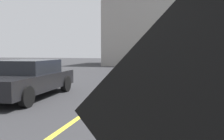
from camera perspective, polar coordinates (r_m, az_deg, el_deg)
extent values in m
cube|color=yellow|center=(5.47, -12.34, -13.87)|extent=(0.14, 36.00, 0.01)
cube|color=orange|center=(13.26, 14.80, -2.19)|extent=(1.11, 1.81, 0.45)
cylinder|color=#4C4C4C|center=(13.19, 14.87, 1.59)|extent=(0.10, 0.10, 1.30)
cube|color=black|center=(13.19, 14.97, 6.48)|extent=(1.60, 0.09, 0.95)
sphere|color=yellow|center=(13.25, 17.36, 6.42)|extent=(0.09, 0.09, 0.09)
sphere|color=yellow|center=(13.24, 16.06, 6.45)|extent=(0.09, 0.09, 0.09)
sphere|color=yellow|center=(13.23, 14.75, 6.48)|extent=(0.09, 0.09, 0.09)
sphere|color=yellow|center=(13.24, 13.44, 6.50)|extent=(0.09, 0.09, 0.09)
sphere|color=yellow|center=(13.25, 12.72, 7.29)|extent=(0.09, 0.09, 0.09)
sphere|color=yellow|center=(13.24, 12.69, 5.73)|extent=(0.09, 0.09, 0.09)
cube|color=black|center=(18.17, 15.76, 0.64)|extent=(1.87, 7.29, 0.25)
cube|color=silver|center=(20.74, 15.42, 4.06)|extent=(2.44, 2.09, 1.90)
cube|color=navy|center=(17.04, 16.08, 5.67)|extent=(2.52, 4.99, 2.89)
cylinder|color=black|center=(20.61, 12.20, 0.78)|extent=(0.30, 0.91, 0.90)
cylinder|color=black|center=(20.72, 18.53, 0.67)|extent=(0.30, 0.91, 0.90)
cylinder|color=black|center=(15.98, 12.10, -0.23)|extent=(0.30, 0.91, 0.90)
cylinder|color=black|center=(16.13, 20.25, -0.36)|extent=(0.30, 0.91, 0.90)
cube|color=black|center=(9.60, -19.40, -2.61)|extent=(2.08, 4.65, 0.60)
cube|color=black|center=(9.75, -18.78, 0.75)|extent=(1.77, 2.12, 0.50)
cylinder|color=black|center=(7.88, -19.38, -5.93)|extent=(0.24, 0.67, 0.66)
cylinder|color=black|center=(10.55, -10.73, -3.20)|extent=(0.24, 0.67, 0.66)
cylinder|color=black|center=(11.40, -19.35, -2.81)|extent=(0.24, 0.67, 0.66)
cylinder|color=gray|center=(24.02, 21.75, 5.96)|extent=(0.18, 0.18, 5.00)
cube|color=#0F6033|center=(23.89, 18.52, 10.02)|extent=(2.60, 0.24, 1.30)
cube|color=white|center=(23.92, 18.51, 10.01)|extent=(1.82, 0.13, 0.18)
cube|color=gray|center=(31.63, 14.50, 8.85)|extent=(16.35, 9.51, 8.50)
cube|color=black|center=(5.71, 13.34, -12.97)|extent=(0.36, 0.36, 0.03)
cone|color=orange|center=(5.62, 13.41, -9.41)|extent=(0.28, 0.28, 0.70)
cylinder|color=white|center=(5.61, 13.41, -9.06)|extent=(0.19, 0.19, 0.08)
cube|color=black|center=(8.41, 14.40, -7.37)|extent=(0.36, 0.36, 0.03)
cone|color=#EA5B0C|center=(8.35, 14.45, -5.18)|extent=(0.28, 0.28, 0.62)
cylinder|color=white|center=(8.34, 14.45, -4.97)|extent=(0.19, 0.19, 0.08)
cube|color=black|center=(11.12, 13.54, -4.50)|extent=(0.36, 0.36, 0.03)
cone|color=orange|center=(11.07, 13.57, -2.65)|extent=(0.28, 0.28, 0.69)
cylinder|color=white|center=(11.06, 13.57, -2.47)|extent=(0.19, 0.19, 0.08)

